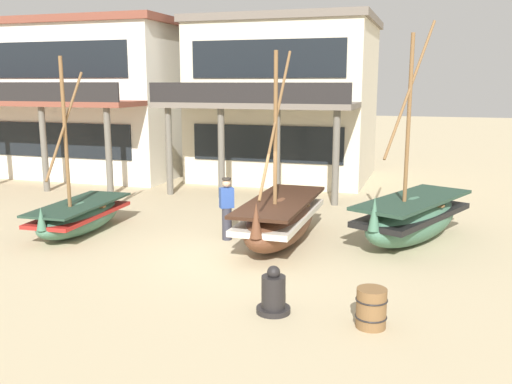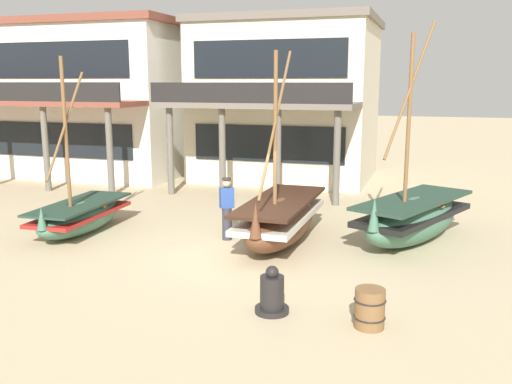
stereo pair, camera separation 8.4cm
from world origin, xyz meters
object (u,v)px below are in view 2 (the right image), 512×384
at_px(fisherman_by_hull, 227,209).
at_px(harbor_building_annex, 90,98).
at_px(fishing_boat_centre_large, 280,219).
at_px(harbor_building_main, 286,100).
at_px(capstan_winch, 272,294).
at_px(fishing_boat_near_left, 80,215).
at_px(fishing_boat_far_right, 413,218).
at_px(wooden_barrel, 370,308).

height_order(fisherman_by_hull, harbor_building_annex, harbor_building_annex).
xyz_separation_m(fishing_boat_centre_large, harbor_building_main, (-2.55, 10.12, 2.76)).
bearing_deg(fisherman_by_hull, capstan_winch, -59.60).
bearing_deg(fishing_boat_near_left, fishing_boat_far_right, 11.79).
height_order(fishing_boat_centre_large, wooden_barrel, fishing_boat_centre_large).
bearing_deg(capstan_winch, fishing_boat_centre_large, 103.54).
bearing_deg(fishing_boat_centre_large, fishing_boat_far_right, 19.85).
bearing_deg(capstan_winch, harbor_building_main, 103.96).
bearing_deg(fishing_boat_near_left, harbor_building_main, 73.99).
xyz_separation_m(harbor_building_main, harbor_building_annex, (-9.40, -0.76, 0.01)).
relative_size(fishing_boat_near_left, fishing_boat_far_right, 0.85).
bearing_deg(fishing_boat_near_left, capstan_winch, -28.87).
bearing_deg(wooden_barrel, fishing_boat_centre_large, 122.35).
relative_size(fishing_boat_far_right, wooden_barrel, 8.17).
bearing_deg(fishing_boat_far_right, fishing_boat_near_left, -168.21).
relative_size(fisherman_by_hull, capstan_winch, 1.88).
height_order(harbor_building_main, harbor_building_annex, harbor_building_annex).
xyz_separation_m(fishing_boat_far_right, harbor_building_annex, (-15.23, 8.18, 2.76)).
height_order(fishing_boat_near_left, fishing_boat_centre_large, fishing_boat_centre_large).
bearing_deg(wooden_barrel, harbor_building_main, 110.24).
bearing_deg(fishing_boat_far_right, fisherman_by_hull, -164.92).
bearing_deg(harbor_building_annex, wooden_barrel, -43.12).
xyz_separation_m(fishing_boat_near_left, fishing_boat_far_right, (8.94, 1.87, 0.18)).
relative_size(fishing_boat_far_right, capstan_winch, 6.37).
bearing_deg(harbor_building_main, fishing_boat_centre_large, -75.86).
distance_m(fisherman_by_hull, capstan_winch, 4.99).
bearing_deg(harbor_building_annex, fishing_boat_far_right, -28.24).
relative_size(fishing_boat_near_left, harbor_building_annex, 0.47).
distance_m(fishing_boat_far_right, harbor_building_annex, 17.51).
bearing_deg(fisherman_by_hull, wooden_barrel, -45.59).
relative_size(capstan_winch, harbor_building_annex, 0.09).
bearing_deg(wooden_barrel, fishing_boat_near_left, 155.92).
bearing_deg(fisherman_by_hull, harbor_building_annex, 137.95).
xyz_separation_m(fishing_boat_far_right, harbor_building_main, (-5.84, 8.94, 2.75)).
bearing_deg(harbor_building_main, fishing_boat_far_right, -56.86).
bearing_deg(fishing_boat_far_right, harbor_building_main, 123.14).
bearing_deg(fishing_boat_far_right, fishing_boat_centre_large, -160.15).
distance_m(fishing_boat_far_right, fisherman_by_hull, 4.92).
relative_size(wooden_barrel, harbor_building_annex, 0.07).
xyz_separation_m(capstan_winch, harbor_building_main, (-3.61, 14.50, 3.06)).
relative_size(fishing_boat_centre_large, harbor_building_annex, 0.48).
bearing_deg(fisherman_by_hull, fishing_boat_near_left, -172.02).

